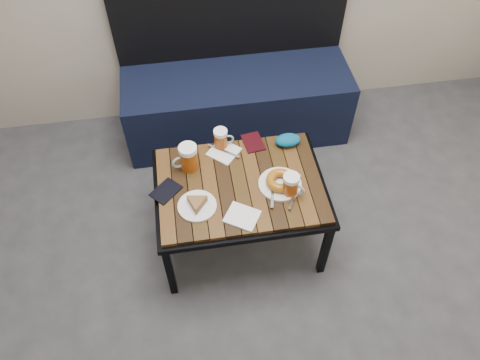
{
  "coord_description": "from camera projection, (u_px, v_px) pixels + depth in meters",
  "views": [
    {
      "loc": [
        -0.37,
        -0.5,
        2.26
      ],
      "look_at": [
        -0.15,
        0.9,
        0.5
      ],
      "focal_mm": 35.0,
      "sensor_mm": 36.0,
      "label": 1
    }
  ],
  "objects": [
    {
      "name": "beer_mug_centre",
      "position": [
        221.0,
        139.0,
        2.39
      ],
      "size": [
        0.1,
        0.07,
        0.11
      ],
      "rotation": [
        0.0,
        0.0,
        0.01
      ],
      "color": "#983F0C",
      "rests_on": "cafe_table"
    },
    {
      "name": "napkin_left",
      "position": [
        224.0,
        152.0,
        2.41
      ],
      "size": [
        0.19,
        0.19,
        0.01
      ],
      "rotation": [
        0.0,
        0.0,
        0.84
      ],
      "color": "white",
      "rests_on": "cafe_table"
    },
    {
      "name": "bench",
      "position": [
        236.0,
        96.0,
        2.98
      ],
      "size": [
        1.4,
        0.5,
        0.95
      ],
      "color": "black",
      "rests_on": "ground"
    },
    {
      "name": "cafe_table",
      "position": [
        240.0,
        189.0,
        2.31
      ],
      "size": [
        0.84,
        0.62,
        0.47
      ],
      "color": "black",
      "rests_on": "ground"
    },
    {
      "name": "passport_navy",
      "position": [
        166.0,
        191.0,
        2.25
      ],
      "size": [
        0.17,
        0.17,
        0.01
      ],
      "primitive_type": "cube",
      "rotation": [
        0.0,
        0.0,
        -0.81
      ],
      "color": "black",
      "rests_on": "cafe_table"
    },
    {
      "name": "napkin_right",
      "position": [
        242.0,
        216.0,
        2.15
      ],
      "size": [
        0.19,
        0.18,
        0.01
      ],
      "rotation": [
        0.0,
        0.0,
        -0.56
      ],
      "color": "white",
      "rests_on": "cafe_table"
    },
    {
      "name": "passport_burgundy",
      "position": [
        253.0,
        142.0,
        2.45
      ],
      "size": [
        0.12,
        0.15,
        0.01
      ],
      "primitive_type": "cube",
      "rotation": [
        0.0,
        0.0,
        0.14
      ],
      "color": "black",
      "rests_on": "cafe_table"
    },
    {
      "name": "knit_pouch",
      "position": [
        288.0,
        140.0,
        2.42
      ],
      "size": [
        0.13,
        0.09,
        0.06
      ],
      "primitive_type": "ellipsoid",
      "rotation": [
        0.0,
        0.0,
        0.02
      ],
      "color": "navy",
      "rests_on": "cafe_table"
    },
    {
      "name": "plate_bagel",
      "position": [
        280.0,
        182.0,
        2.26
      ],
      "size": [
        0.22,
        0.27,
        0.06
      ],
      "color": "white",
      "rests_on": "cafe_table"
    },
    {
      "name": "beer_mug_left",
      "position": [
        188.0,
        158.0,
        2.29
      ],
      "size": [
        0.14,
        0.1,
        0.15
      ],
      "rotation": [
        0.0,
        0.0,
        3.39
      ],
      "color": "#983F0C",
      "rests_on": "cafe_table"
    },
    {
      "name": "plate_pie",
      "position": [
        197.0,
        204.0,
        2.18
      ],
      "size": [
        0.18,
        0.18,
        0.05
      ],
      "color": "white",
      "rests_on": "cafe_table"
    },
    {
      "name": "beer_mug_right",
      "position": [
        291.0,
        185.0,
        2.19
      ],
      "size": [
        0.12,
        0.1,
        0.13
      ],
      "rotation": [
        0.0,
        0.0,
        -0.65
      ],
      "color": "#983F0C",
      "rests_on": "cafe_table"
    }
  ]
}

